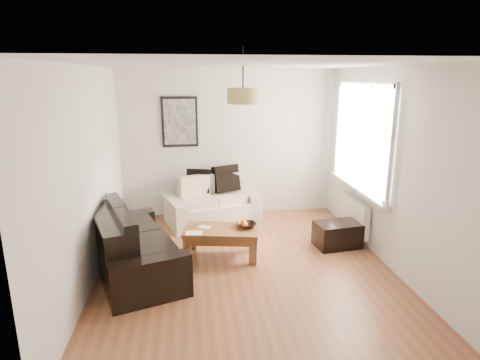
{
  "coord_description": "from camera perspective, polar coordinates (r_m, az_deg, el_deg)",
  "views": [
    {
      "loc": [
        -0.68,
        -4.8,
        2.47
      ],
      "look_at": [
        0.0,
        0.6,
        1.05
      ],
      "focal_mm": 29.89,
      "sensor_mm": 36.0,
      "label": 1
    }
  ],
  "objects": [
    {
      "name": "floor",
      "position": [
        5.44,
        0.8,
        -12.37
      ],
      "size": [
        4.5,
        4.5,
        0.0
      ],
      "primitive_type": "plane",
      "color": "brown",
      "rests_on": "ground"
    },
    {
      "name": "ceiling",
      "position": [
        4.85,
        0.92,
        16.14
      ],
      "size": [
        3.8,
        4.5,
        0.0
      ],
      "primitive_type": null,
      "color": "white",
      "rests_on": "floor"
    },
    {
      "name": "wall_back",
      "position": [
        7.18,
        -1.64,
        5.24
      ],
      "size": [
        3.8,
        0.04,
        2.6
      ],
      "primitive_type": null,
      "color": "silver",
      "rests_on": "floor"
    },
    {
      "name": "wall_front",
      "position": [
        2.89,
        7.13,
        -9.44
      ],
      "size": [
        3.8,
        0.04,
        2.6
      ],
      "primitive_type": null,
      "color": "silver",
      "rests_on": "floor"
    },
    {
      "name": "wall_left",
      "position": [
        5.09,
        -20.83,
        0.35
      ],
      "size": [
        0.04,
        4.5,
        2.6
      ],
      "primitive_type": null,
      "color": "silver",
      "rests_on": "floor"
    },
    {
      "name": "wall_right",
      "position": [
        5.57,
        20.59,
        1.55
      ],
      "size": [
        0.04,
        4.5,
        2.6
      ],
      "primitive_type": null,
      "color": "silver",
      "rests_on": "floor"
    },
    {
      "name": "window_bay",
      "position": [
        6.21,
        17.14,
        5.92
      ],
      "size": [
        0.14,
        1.9,
        1.6
      ],
      "primitive_type": null,
      "color": "white",
      "rests_on": "wall_right"
    },
    {
      "name": "radiator",
      "position": [
        6.48,
        16.01,
        -4.79
      ],
      "size": [
        0.1,
        0.9,
        0.52
      ],
      "primitive_type": "cube",
      "color": "white",
      "rests_on": "wall_right"
    },
    {
      "name": "poster",
      "position": [
        7.07,
        -8.59,
        8.21
      ],
      "size": [
        0.62,
        0.04,
        0.87
      ],
      "primitive_type": null,
      "color": "black",
      "rests_on": "wall_back"
    },
    {
      "name": "pendant_shade",
      "position": [
        5.15,
        0.42,
        11.94
      ],
      "size": [
        0.4,
        0.4,
        0.2
      ],
      "primitive_type": "cylinder",
      "color": "tan",
      "rests_on": "ceiling"
    },
    {
      "name": "loveseat_cream",
      "position": [
        6.92,
        -3.92,
        -3.0
      ],
      "size": [
        1.71,
        1.25,
        0.76
      ],
      "primitive_type": null,
      "rotation": [
        0.0,
        0.0,
        0.3
      ],
      "color": "#BDAF98",
      "rests_on": "floor"
    },
    {
      "name": "sofa_leather",
      "position": [
        5.36,
        -14.81,
        -8.57
      ],
      "size": [
        1.47,
        2.06,
        0.81
      ],
      "primitive_type": null,
      "rotation": [
        0.0,
        0.0,
        1.9
      ],
      "color": "black",
      "rests_on": "floor"
    },
    {
      "name": "coffee_table",
      "position": [
        5.67,
        -2.66,
        -8.9
      ],
      "size": [
        1.11,
        0.73,
        0.42
      ],
      "primitive_type": null,
      "rotation": [
        0.0,
        0.0,
        -0.18
      ],
      "color": "brown",
      "rests_on": "floor"
    },
    {
      "name": "ottoman",
      "position": [
        6.16,
        13.72,
        -7.58
      ],
      "size": [
        0.7,
        0.5,
        0.37
      ],
      "primitive_type": "cube",
      "rotation": [
        0.0,
        0.0,
        0.14
      ],
      "color": "black",
      "rests_on": "floor"
    },
    {
      "name": "cushion_left",
      "position": [
        7.0,
        -5.91,
        -0.12
      ],
      "size": [
        0.43,
        0.23,
        0.42
      ],
      "primitive_type": "cube",
      "rotation": [
        0.0,
        0.0,
        -0.27
      ],
      "color": "black",
      "rests_on": "loveseat_cream"
    },
    {
      "name": "cushion_right",
      "position": [
        7.02,
        -1.99,
        0.2
      ],
      "size": [
        0.49,
        0.32,
        0.47
      ],
      "primitive_type": "cube",
      "rotation": [
        0.0,
        0.0,
        0.41
      ],
      "color": "black",
      "rests_on": "loveseat_cream"
    },
    {
      "name": "fruit_bowl",
      "position": [
        5.62,
        1.03,
        -6.45
      ],
      "size": [
        0.31,
        0.31,
        0.06
      ],
      "primitive_type": "imported",
      "rotation": [
        0.0,
        0.0,
        0.22
      ],
      "color": "black",
      "rests_on": "coffee_table"
    },
    {
      "name": "orange_a",
      "position": [
        5.61,
        0.61,
        -6.38
      ],
      "size": [
        0.11,
        0.11,
        0.09
      ],
      "primitive_type": "sphere",
      "rotation": [
        0.0,
        0.0,
        0.15
      ],
      "color": "#EB5013",
      "rests_on": "fruit_bowl"
    },
    {
      "name": "orange_b",
      "position": [
        5.71,
        0.54,
        -6.02
      ],
      "size": [
        0.1,
        0.1,
        0.09
      ],
      "primitive_type": "sphere",
      "rotation": [
        0.0,
        0.0,
        -0.22
      ],
      "color": "#D74F12",
      "rests_on": "fruit_bowl"
    },
    {
      "name": "orange_c",
      "position": [
        5.68,
        -0.27,
        -6.11
      ],
      "size": [
        0.09,
        0.09,
        0.07
      ],
      "primitive_type": "sphere",
      "rotation": [
        0.0,
        0.0,
        0.19
      ],
      "color": "orange",
      "rests_on": "fruit_bowl"
    },
    {
      "name": "papers",
      "position": [
        5.46,
        -6.59,
        -7.51
      ],
      "size": [
        0.23,
        0.16,
        0.01
      ],
      "primitive_type": "cube",
      "rotation": [
        0.0,
        0.0,
        -0.04
      ],
      "color": "white",
      "rests_on": "coffee_table"
    }
  ]
}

